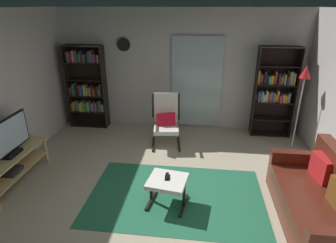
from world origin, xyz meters
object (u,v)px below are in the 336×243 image
object	(u,v)px
ottoman	(167,184)
cell_phone	(167,178)
television	(8,138)
floor_lamp_by_shelf	(304,83)
bookshelf_near_tv	(87,87)
tv_remote	(168,176)
leather_sofa	(322,202)
bookshelf_near_sofa	(274,90)
tv_stand	(13,165)
wall_clock	(124,44)
lounge_armchair	(166,119)

from	to	relation	value
ottoman	cell_phone	size ratio (longest dim) A/B	4.19
television	floor_lamp_by_shelf	world-z (taller)	floor_lamp_by_shelf
television	bookshelf_near_tv	distance (m)	2.42
tv_remote	floor_lamp_by_shelf	distance (m)	3.10
television	bookshelf_near_tv	world-z (taller)	bookshelf_near_tv
leather_sofa	floor_lamp_by_shelf	bearing A→B (deg)	82.83
bookshelf_near_tv	cell_phone	size ratio (longest dim) A/B	13.24
television	tv_remote	world-z (taller)	television
cell_phone	ottoman	bearing A→B (deg)	-86.62
tv_remote	bookshelf_near_sofa	bearing A→B (deg)	37.76
tv_stand	cell_phone	distance (m)	2.45
ottoman	floor_lamp_by_shelf	distance (m)	3.17
television	wall_clock	size ratio (longest dim) A/B	3.31
television	wall_clock	world-z (taller)	wall_clock
tv_stand	television	distance (m)	0.45
television	ottoman	world-z (taller)	television
ottoman	television	bearing A→B (deg)	174.72
television	cell_phone	xyz separation A→B (m)	(2.44, -0.19, -0.37)
tv_remote	television	bearing A→B (deg)	161.51
lounge_armchair	floor_lamp_by_shelf	xyz separation A→B (m)	(2.52, 0.07, 0.80)
tv_stand	lounge_armchair	distance (m)	2.77
television	leather_sofa	size ratio (longest dim) A/B	0.55
leather_sofa	lounge_armchair	size ratio (longest dim) A/B	1.72
wall_clock	tv_remote	bearing A→B (deg)	-64.75
tv_remote	cell_phone	bearing A→B (deg)	-106.72
floor_lamp_by_shelf	bookshelf_near_tv	bearing A→B (deg)	171.83
tv_stand	tv_remote	bearing A→B (deg)	-3.18
bookshelf_near_tv	lounge_armchair	distance (m)	2.06
lounge_armchair	floor_lamp_by_shelf	size ratio (longest dim) A/B	0.62
floor_lamp_by_shelf	wall_clock	distance (m)	3.68
lounge_armchair	wall_clock	distance (m)	1.89
leather_sofa	lounge_armchair	xyz separation A→B (m)	(-2.25, 2.06, 0.21)
tv_stand	bookshelf_near_sofa	xyz separation A→B (m)	(4.37, 2.40, 0.65)
lounge_armchair	leather_sofa	bearing A→B (deg)	-42.43
bookshelf_near_sofa	floor_lamp_by_shelf	size ratio (longest dim) A/B	1.15
bookshelf_near_tv	bookshelf_near_sofa	distance (m)	4.07
tv_remote	floor_lamp_by_shelf	world-z (taller)	floor_lamp_by_shelf
lounge_armchair	cell_phone	size ratio (longest dim) A/B	7.30
ottoman	tv_remote	world-z (taller)	tv_remote
leather_sofa	wall_clock	size ratio (longest dim) A/B	6.07
leather_sofa	cell_phone	bearing A→B (deg)	174.98
bookshelf_near_tv	leather_sofa	size ratio (longest dim) A/B	1.05
leather_sofa	tv_remote	world-z (taller)	leather_sofa
leather_sofa	cell_phone	size ratio (longest dim) A/B	12.56
tv_stand	tv_remote	xyz separation A→B (m)	(2.44, -0.14, 0.08)
cell_phone	floor_lamp_by_shelf	xyz separation A→B (m)	(2.26, 1.96, 0.91)
bookshelf_near_sofa	wall_clock	bearing A→B (deg)	176.57
tv_stand	lounge_armchair	xyz separation A→B (m)	(2.18, 1.70, 0.20)
ottoman	wall_clock	xyz separation A→B (m)	(-1.29, 2.81, 1.51)
bookshelf_near_tv	lounge_armchair	world-z (taller)	bookshelf_near_tv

